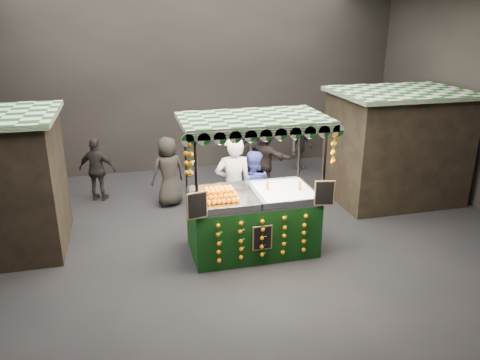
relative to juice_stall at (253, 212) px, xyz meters
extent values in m
plane|color=black|center=(-0.43, 0.26, -0.80)|extent=(12.00, 12.00, 0.00)
cube|color=black|center=(-0.43, 5.26, 1.70)|extent=(12.00, 0.10, 5.00)
cube|color=black|center=(-0.43, -4.74, 1.70)|extent=(12.00, 0.10, 5.00)
cube|color=black|center=(3.97, 1.76, 0.45)|extent=(2.80, 2.00, 2.50)
cube|color=#104A16|center=(3.97, 1.76, 1.75)|extent=(3.00, 2.20, 0.10)
cube|color=black|center=(-0.01, 0.04, -0.28)|extent=(2.28, 1.25, 1.04)
cube|color=#AAACB1|center=(-0.01, 0.04, 0.26)|extent=(2.28, 1.25, 0.04)
cylinder|color=black|center=(-1.12, -0.55, 0.44)|extent=(0.05, 0.05, 2.49)
cylinder|color=black|center=(1.10, -0.55, 0.44)|extent=(0.05, 0.05, 2.49)
cylinder|color=black|center=(-1.12, 0.63, 0.44)|extent=(0.05, 0.05, 2.49)
cylinder|color=black|center=(1.10, 0.63, 0.44)|extent=(0.05, 0.05, 2.49)
cube|color=#104A16|center=(-0.01, 0.04, 1.73)|extent=(2.54, 1.50, 0.08)
cube|color=silver|center=(0.61, 0.04, 0.32)|extent=(1.02, 1.12, 0.08)
cube|color=black|center=(-1.13, -0.61, 0.50)|extent=(0.35, 0.10, 0.46)
cube|color=black|center=(1.11, -0.61, 0.50)|extent=(0.35, 0.10, 0.46)
cube|color=black|center=(-0.01, -0.62, -0.23)|extent=(0.35, 0.03, 0.46)
imported|color=gray|center=(-0.17, 0.85, 0.21)|extent=(0.77, 0.54, 2.02)
imported|color=navy|center=(0.25, 0.98, 0.03)|extent=(0.93, 0.79, 1.67)
imported|color=#282521|center=(0.66, 3.26, 0.00)|extent=(0.97, 0.90, 1.60)
imported|color=black|center=(-2.88, 3.34, -0.04)|extent=(0.97, 0.67, 1.52)
imported|color=black|center=(2.65, 4.32, -0.01)|extent=(1.17, 1.08, 1.58)
imported|color=black|center=(-1.29, 2.63, 0.01)|extent=(0.92, 0.75, 1.63)
imported|color=#2E2626|center=(1.23, 3.30, -0.01)|extent=(1.17, 1.50, 1.59)
imported|color=black|center=(0.73, 4.09, 0.05)|extent=(0.53, 0.69, 1.70)
camera|label=1|loc=(-2.16, -7.54, 3.47)|focal=34.74mm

